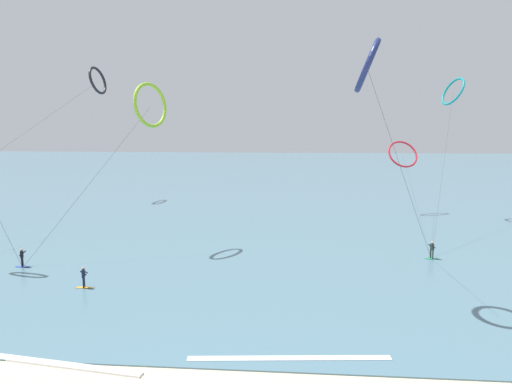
# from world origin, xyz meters

# --- Properties ---
(sea_water) EXTENTS (400.00, 200.00, 0.08)m
(sea_water) POSITION_xyz_m (0.00, 105.10, 0.04)
(sea_water) COLOR slate
(sea_water) RESTS_ON ground
(surfer_amber) EXTENTS (1.40, 0.63, 1.70)m
(surfer_amber) POSITION_xyz_m (-13.21, 16.35, 0.82)
(surfer_amber) COLOR orange
(surfer_amber) RESTS_ON ground
(surfer_cobalt) EXTENTS (1.40, 0.65, 1.70)m
(surfer_cobalt) POSITION_xyz_m (-21.16, 21.15, 0.82)
(surfer_cobalt) COLOR #2647B7
(surfer_cobalt) RESTS_ON ground
(surfer_emerald) EXTENTS (1.40, 0.71, 1.70)m
(surfer_emerald) POSITION_xyz_m (16.28, 26.73, 0.82)
(surfer_emerald) COLOR #199351
(surfer_emerald) RESTS_ON ground
(kite_crimson) EXTENTS (5.01, 26.13, 10.56)m
(kite_crimson) POSITION_xyz_m (18.76, 50.90, 8.63)
(kite_crimson) COLOR red
(kite_crimson) RESTS_ON ground
(kite_teal) EXTENTS (9.53, 23.32, 19.14)m
(kite_teal) POSITION_xyz_m (24.24, 47.76, 17.21)
(kite_teal) COLOR teal
(kite_teal) RESTS_ON ground
(kite_navy) EXTENTS (9.44, 13.34, 18.52)m
(kite_navy) POSITION_xyz_m (7.95, 15.40, 16.66)
(kite_navy) COLOR navy
(kite_navy) RESTS_ON ground
(kite_charcoal) EXTENTS (2.20, 57.12, 22.63)m
(kite_charcoal) POSITION_xyz_m (-29.96, 59.86, 20.22)
(kite_charcoal) COLOR black
(kite_charcoal) RESTS_ON ground
(kite_lime) EXTENTS (11.24, 9.92, 16.99)m
(kite_lime) POSITION_xyz_m (-11.34, 28.82, 14.70)
(kite_lime) COLOR #8CC62D
(kite_lime) RESTS_ON ground
(wave_crest_near) EXTENTS (14.53, 2.56, 0.12)m
(wave_crest_near) POSITION_xyz_m (-11.81, 5.27, 0.06)
(wave_crest_near) COLOR white
(wave_crest_near) RESTS_ON ground
(wave_crest_mid) EXTENTS (11.10, 1.49, 0.12)m
(wave_crest_mid) POSITION_xyz_m (2.92, 6.48, 0.06)
(wave_crest_mid) COLOR white
(wave_crest_mid) RESTS_ON ground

